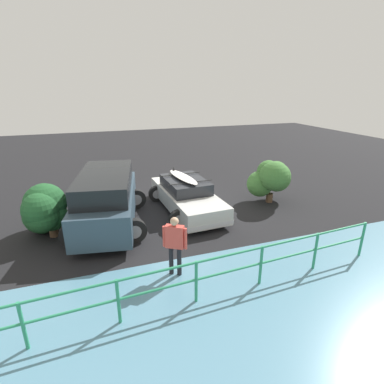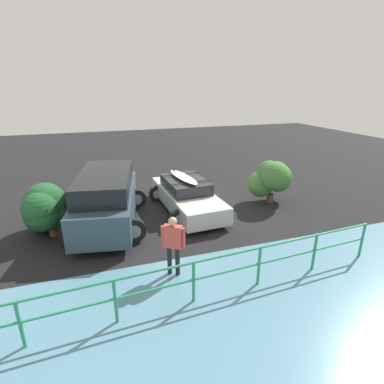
# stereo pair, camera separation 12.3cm
# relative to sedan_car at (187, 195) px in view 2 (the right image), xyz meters

# --- Properties ---
(ground_plane) EXTENTS (44.00, 44.00, 0.02)m
(ground_plane) POSITION_rel_sedan_car_xyz_m (0.06, -0.71, -0.60)
(ground_plane) COLOR black
(ground_plane) RESTS_ON ground
(sedan_car) EXTENTS (2.48, 4.47, 1.50)m
(sedan_car) POSITION_rel_sedan_car_xyz_m (0.00, 0.00, 0.00)
(sedan_car) COLOR silver
(sedan_car) RESTS_ON ground
(suv_car) EXTENTS (3.03, 4.90, 1.88)m
(suv_car) POSITION_rel_sedan_car_xyz_m (2.96, 0.40, 0.37)
(suv_car) COLOR #334756
(suv_car) RESTS_ON ground
(person_bystander) EXTENTS (0.54, 0.39, 1.60)m
(person_bystander) POSITION_rel_sedan_car_xyz_m (1.57, 3.94, 0.37)
(person_bystander) COLOR black
(person_bystander) RESTS_ON ground
(railing_fence) EXTENTS (10.21, 0.70, 1.04)m
(railing_fence) POSITION_rel_sedan_car_xyz_m (1.41, 5.07, 0.10)
(railing_fence) COLOR #2D9366
(railing_fence) RESTS_ON ground
(bush_near_left) EXTENTS (1.89, 1.64, 1.80)m
(bush_near_left) POSITION_rel_sedan_car_xyz_m (-3.54, 0.36, 0.50)
(bush_near_left) COLOR brown
(bush_near_left) RESTS_ON ground
(bush_near_right) EXTENTS (1.44, 1.80, 1.74)m
(bush_near_right) POSITION_rel_sedan_car_xyz_m (4.90, 0.60, 0.28)
(bush_near_right) COLOR brown
(bush_near_right) RESTS_ON ground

